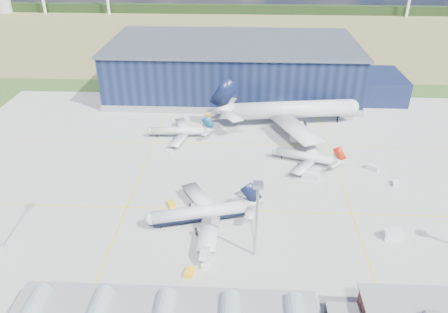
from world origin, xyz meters
TOP-DOWN VIEW (x-y plane):
  - ground at (0.00, 0.00)m, footprint 600.00×600.00m
  - apron at (0.00, 10.00)m, footprint 220.00×160.00m
  - farmland at (0.00, 220.00)m, footprint 600.00×220.00m
  - treeline at (0.00, 300.00)m, footprint 600.00×8.00m
  - hangar at (2.81, 94.80)m, footprint 145.00×62.00m
  - light_mast_center at (10.00, -30.00)m, footprint 2.60×2.60m
  - airliner_navy at (-6.43, -16.52)m, footprint 43.73×43.18m
  - airliner_red at (28.91, 20.90)m, footprint 34.89×34.51m
  - airliner_widebody at (26.79, 55.00)m, footprint 75.34×74.10m
  - airliner_regional at (-20.71, 40.00)m, footprint 29.54×28.96m
  - gse_tug_a at (-16.12, -8.64)m, footprint 3.40×3.94m
  - gse_tug_b at (-6.83, -38.22)m, footprint 2.73×3.57m
  - gse_van_a at (29.86, 9.91)m, footprint 6.25×4.26m
  - gse_cart_a at (58.18, 7.41)m, footprint 2.35×3.32m
  - gse_van_b at (52.97, 17.09)m, footprint 4.80×4.66m
  - gse_tug_c at (-10.28, 62.00)m, footprint 2.22×3.15m
  - gse_cart_b at (-22.38, 26.70)m, footprint 3.18×2.62m
  - gse_van_c at (49.17, -21.00)m, footprint 5.77×3.15m
  - airstair at (-3.00, -32.87)m, footprint 3.16×5.36m

SIDE VIEW (x-z plane):
  - ground at x=0.00m, z-range 0.00..0.00m
  - farmland at x=0.00m, z-range -0.01..0.01m
  - apron at x=0.00m, z-range -0.01..0.07m
  - gse_cart_b at x=-22.38m, z-range 0.00..1.18m
  - gse_tug_c at x=-10.28m, z-range 0.00..1.28m
  - gse_cart_a at x=58.18m, z-range 0.00..1.37m
  - gse_tug_b at x=-6.83m, z-range 0.00..1.39m
  - gse_tug_a at x=-16.12m, z-range 0.00..1.40m
  - gse_van_b at x=52.97m, z-range 0.00..2.10m
  - gse_van_a at x=29.86m, z-range 0.00..2.51m
  - gse_van_c at x=49.17m, z-range 0.00..2.66m
  - airstair at x=-3.00m, z-range 0.00..3.22m
  - treeline at x=0.00m, z-range 0.00..8.00m
  - airliner_red at x=28.91m, z-range 0.00..9.03m
  - airliner_regional at x=-20.71m, z-range 0.00..9.22m
  - airliner_navy at x=-6.43m, z-range 0.00..11.71m
  - airliner_widebody at x=26.79m, z-range 0.00..21.79m
  - hangar at x=2.81m, z-range -1.43..24.67m
  - light_mast_center at x=10.00m, z-range 3.93..26.93m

